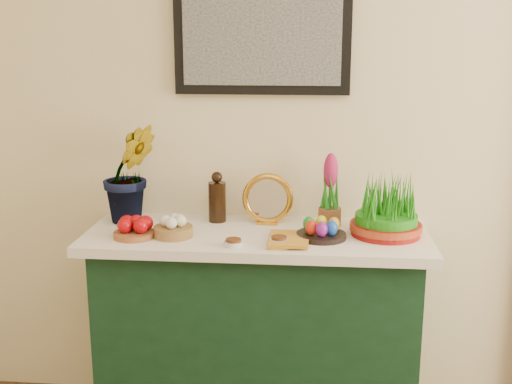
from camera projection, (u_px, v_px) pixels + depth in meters
sideboard at (257, 336)px, 2.74m from camera, size 1.30×0.45×0.85m
tablecloth at (257, 236)px, 2.63m from camera, size 1.40×0.55×0.04m
hyacinth_green at (129, 157)px, 2.71m from camera, size 0.36×0.35×0.56m
apple_bowl at (134, 229)px, 2.55m from camera, size 0.19×0.19×0.08m
garlic_basket at (173, 228)px, 2.56m from camera, size 0.18×0.18×0.09m
vinegar_cruet at (217, 200)px, 2.76m from camera, size 0.08×0.08×0.22m
mirror at (268, 199)px, 2.73m from camera, size 0.22×0.07×0.22m
book at (269, 238)px, 2.50m from camera, size 0.14×0.21×0.03m
spice_dish_left at (233, 243)px, 2.45m from camera, size 0.07×0.07×0.03m
spice_dish_right at (279, 240)px, 2.48m from camera, size 0.08×0.08×0.03m
egg_plate at (321, 231)px, 2.54m from camera, size 0.21×0.21×0.08m
hyacinth_pink at (330, 194)px, 2.68m from camera, size 0.10×0.10×0.31m
wheatgrass_sabzeh at (386, 210)px, 2.56m from camera, size 0.29×0.29×0.23m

